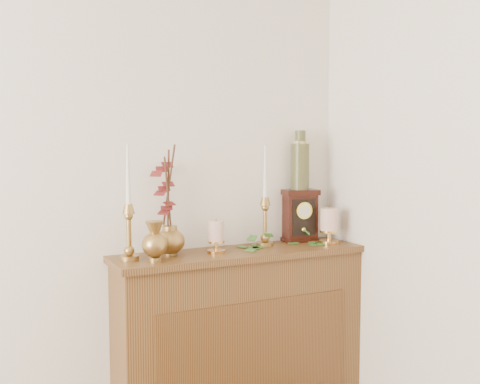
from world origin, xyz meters
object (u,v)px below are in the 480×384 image
bud_vase (155,242)px  mantel_clock (300,216)px  candlestick_center (265,213)px  candlestick_left (129,223)px  ginger_jar (165,205)px  ceramic_vase (300,163)px

bud_vase → mantel_clock: (0.84, 0.17, 0.05)m
candlestick_center → bud_vase: bearing=-168.5°
candlestick_left → candlestick_center: candlestick_left is taller
bud_vase → ginger_jar: (0.10, 0.15, 0.14)m
candlestick_left → candlestick_center: bearing=3.4°
ginger_jar → mantel_clock: size_ratio=1.86×
candlestick_left → ginger_jar: size_ratio=1.00×
candlestick_center → ceramic_vase: 0.34m
candlestick_center → candlestick_left: bearing=-176.6°
ceramic_vase → candlestick_center: bearing=-168.2°
ginger_jar → mantel_clock: 0.74m
candlestick_center → ceramic_vase: (0.23, 0.05, 0.24)m
candlestick_center → ceramic_vase: size_ratio=1.64×
bud_vase → ginger_jar: 0.23m
candlestick_left → ginger_jar: ginger_jar is taller
bud_vase → mantel_clock: 0.86m
ginger_jar → mantel_clock: bearing=1.7°
candlestick_left → ginger_jar: 0.21m
candlestick_left → ginger_jar: (0.19, 0.07, 0.06)m
candlestick_left → ginger_jar: bearing=19.4°
candlestick_left → candlestick_center: 0.70m
candlestick_left → mantel_clock: 0.93m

